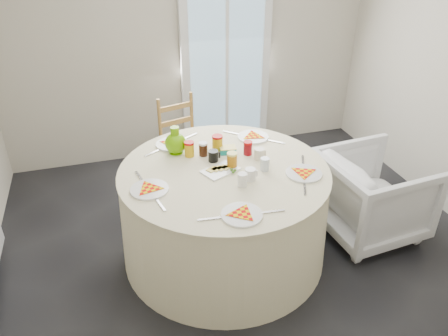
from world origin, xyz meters
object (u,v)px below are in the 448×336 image
object	(u,v)px
table	(224,214)
green_pitcher	(176,143)
armchair	(372,193)
wooden_chair	(185,143)

from	to	relation	value
table	green_pitcher	world-z (taller)	green_pitcher
table	armchair	bearing A→B (deg)	-4.24
table	green_pitcher	bearing A→B (deg)	128.71
table	wooden_chair	xyz separation A→B (m)	(-0.07, 1.12, 0.09)
wooden_chair	armchair	world-z (taller)	wooden_chair
table	wooden_chair	size ratio (longest dim) A/B	1.77
wooden_chair	green_pitcher	size ratio (longest dim) A/B	4.23
table	armchair	world-z (taller)	armchair
table	armchair	size ratio (longest dim) A/B	2.00
table	wooden_chair	world-z (taller)	wooden_chair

